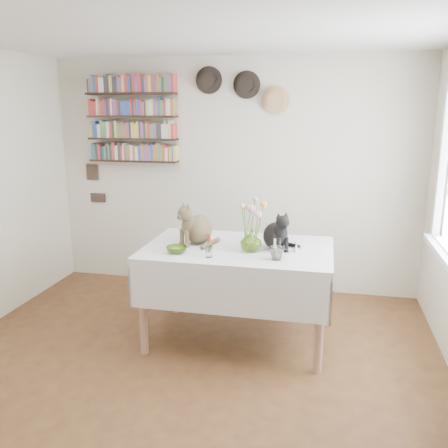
% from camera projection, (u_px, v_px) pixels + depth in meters
% --- Properties ---
extents(room, '(4.08, 4.58, 2.58)m').
position_uv_depth(room, '(164.00, 223.00, 3.01)').
color(room, brown).
rests_on(room, ground).
extents(dining_table, '(1.56, 1.00, 0.83)m').
position_uv_depth(dining_table, '(238.00, 270.00, 4.01)').
color(dining_table, white).
rests_on(dining_table, room).
extents(tabby_cat, '(0.40, 0.40, 0.38)m').
position_uv_depth(tabby_cat, '(199.00, 222.00, 4.05)').
color(tabby_cat, brown).
rests_on(tabby_cat, dining_table).
extents(black_cat, '(0.34, 0.36, 0.33)m').
position_uv_depth(black_cat, '(276.00, 229.00, 3.90)').
color(black_cat, black).
rests_on(black_cat, dining_table).
extents(flower_vase, '(0.19, 0.19, 0.18)m').
position_uv_depth(flower_vase, '(251.00, 241.00, 3.82)').
color(flower_vase, '#97C344').
rests_on(flower_vase, dining_table).
extents(green_bowl, '(0.17, 0.17, 0.05)m').
position_uv_depth(green_bowl, '(176.00, 250.00, 3.80)').
color(green_bowl, '#97C344').
rests_on(green_bowl, dining_table).
extents(drinking_glass, '(0.15, 0.15, 0.10)m').
position_uv_depth(drinking_glass, '(277.00, 253.00, 3.61)').
color(drinking_glass, white).
rests_on(drinking_glass, dining_table).
extents(candlestick, '(0.04, 0.04, 0.16)m').
position_uv_depth(candlestick, '(275.00, 252.00, 3.64)').
color(candlestick, white).
rests_on(candlestick, dining_table).
extents(berry_jar, '(0.05, 0.05, 0.21)m').
position_uv_depth(berry_jar, '(209.00, 245.00, 3.67)').
color(berry_jar, white).
rests_on(berry_jar, dining_table).
extents(porcelain_figurine, '(0.05, 0.05, 0.09)m').
position_uv_depth(porcelain_figurine, '(296.00, 247.00, 3.83)').
color(porcelain_figurine, white).
rests_on(porcelain_figurine, dining_table).
extents(flower_bouquet, '(0.17, 0.12, 0.39)m').
position_uv_depth(flower_bouquet, '(251.00, 210.00, 3.78)').
color(flower_bouquet, '#4C7233').
rests_on(flower_bouquet, flower_vase).
extents(bookshelf_unit, '(1.00, 0.16, 0.91)m').
position_uv_depth(bookshelf_unit, '(132.00, 120.00, 5.15)').
color(bookshelf_unit, black).
rests_on(bookshelf_unit, room).
extents(wall_hats, '(0.98, 0.09, 0.48)m').
position_uv_depth(wall_hats, '(243.00, 88.00, 4.85)').
color(wall_hats, black).
rests_on(wall_hats, room).
extents(wall_art_plaques, '(0.21, 0.02, 0.44)m').
position_uv_depth(wall_art_plaques, '(95.00, 183.00, 5.49)').
color(wall_art_plaques, '#38281E').
rests_on(wall_art_plaques, room).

